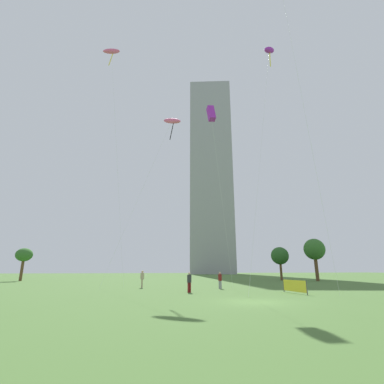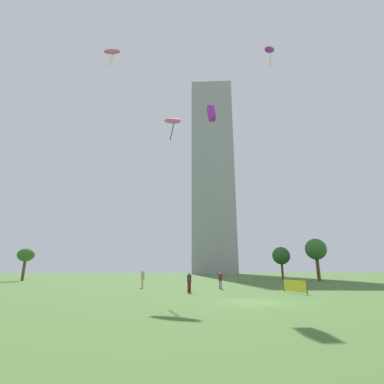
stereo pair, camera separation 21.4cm
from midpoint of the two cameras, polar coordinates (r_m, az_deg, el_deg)
ground at (r=19.84m, az=13.03°, el=-20.89°), size 280.00×280.00×0.00m
person_standing_0 at (r=33.88m, az=-9.78°, el=-16.76°), size 0.42×0.42×1.88m
person_standing_1 at (r=31.95m, az=5.96°, el=-17.14°), size 0.39×0.39×1.73m
person_standing_2 at (r=26.81m, az=-0.33°, el=-17.51°), size 0.40×0.40×1.79m
kite_flying_0 at (r=38.95m, az=-3.88°, el=14.12°), size 8.79×3.95×22.42m
kite_flying_2 at (r=34.11m, az=4.11°, el=15.56°), size 2.84×1.85×20.58m
kite_flying_3 at (r=47.19m, az=-15.75°, el=25.61°), size 5.13×1.71×33.57m
kite_flying_4 at (r=37.66m, az=15.57°, el=25.94°), size 6.59×4.14×27.40m
park_tree_0 at (r=57.01m, az=23.89°, el=-10.62°), size 3.72×3.72×7.45m
park_tree_1 at (r=57.83m, az=17.72°, el=-12.24°), size 3.32×3.32×6.15m
park_tree_2 at (r=60.76m, az=-30.52°, el=-11.01°), size 2.88×2.88×5.74m
distant_highrise_0 at (r=137.06m, az=4.21°, el=3.11°), size 24.30×27.04×90.68m
event_banner at (r=27.43m, az=20.27°, el=-17.42°), size 0.17×3.57×1.16m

